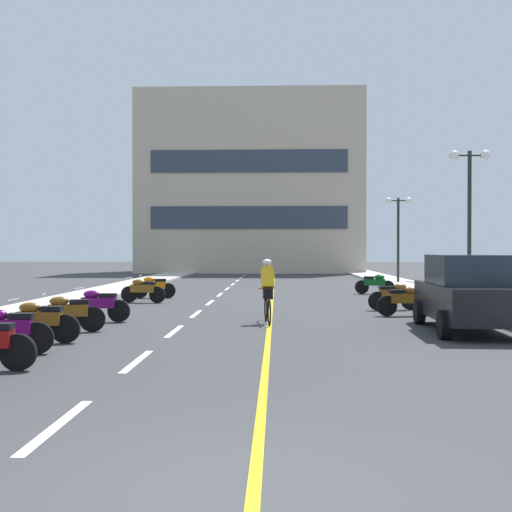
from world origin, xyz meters
The scene contains 30 objects.
ground_plane centered at (0.00, 21.00, 0.00)m, with size 140.00×140.00×0.00m, color #38383A.
curb_left centered at (-7.20, 24.00, 0.06)m, with size 2.40×72.00×0.12m, color #B7B2A8.
curb_right centered at (7.20, 24.00, 0.06)m, with size 2.40×72.00×0.12m, color #B7B2A8.
lane_dash_0 centered at (-2.00, 2.00, 0.00)m, with size 0.14×2.20×0.01m, color silver.
lane_dash_1 centered at (-2.00, 6.00, 0.00)m, with size 0.14×2.20×0.01m, color silver.
lane_dash_2 centered at (-2.00, 10.00, 0.00)m, with size 0.14×2.20×0.01m, color silver.
lane_dash_3 centered at (-2.00, 14.00, 0.00)m, with size 0.14×2.20×0.01m, color silver.
lane_dash_4 centered at (-2.00, 18.00, 0.00)m, with size 0.14×2.20×0.01m, color silver.
lane_dash_5 centered at (-2.00, 22.00, 0.00)m, with size 0.14×2.20×0.01m, color silver.
lane_dash_6 centered at (-2.00, 26.00, 0.00)m, with size 0.14×2.20×0.01m, color silver.
lane_dash_7 centered at (-2.00, 30.00, 0.00)m, with size 0.14×2.20×0.01m, color silver.
lane_dash_8 centered at (-2.00, 34.00, 0.00)m, with size 0.14×2.20×0.01m, color silver.
lane_dash_9 centered at (-2.00, 38.00, 0.00)m, with size 0.14×2.20×0.01m, color silver.
lane_dash_10 centered at (-2.00, 42.00, 0.00)m, with size 0.14×2.20×0.01m, color silver.
lane_dash_11 centered at (-2.00, 46.00, 0.00)m, with size 0.14×2.20×0.01m, color silver.
centre_line_yellow centered at (0.25, 24.00, 0.00)m, with size 0.12×66.00×0.01m, color gold.
office_building centered at (-1.78, 48.61, 7.42)m, with size 18.55×7.35×14.85m.
street_lamp_mid centered at (7.32, 17.88, 4.02)m, with size 1.46×0.36×5.37m.
street_lamp_far centered at (7.22, 30.58, 3.61)m, with size 1.46×0.36×4.72m.
parked_car_near centered at (4.95, 10.21, 0.92)m, with size 2.03×4.25×1.82m.
motorcycle_2 centered at (-4.57, 6.58, 0.47)m, with size 1.70×0.60×0.92m.
motorcycle_3 centered at (-4.51, 8.01, 0.47)m, with size 1.70×0.60×0.92m.
motorcycle_4 centered at (-4.46, 9.68, 0.47)m, with size 1.67×0.69×0.92m.
motorcycle_5 centered at (-4.34, 11.82, 0.47)m, with size 1.70×0.60×0.92m.
motorcycle_6 centered at (4.20, 13.64, 0.47)m, with size 1.70×0.60×0.92m.
motorcycle_7 centered at (4.20, 15.40, 0.47)m, with size 1.69×0.63×0.92m.
motorcycle_8 centered at (-4.44, 17.89, 0.47)m, with size 1.69×0.62×0.92m.
motorcycle_9 centered at (-4.46, 20.01, 0.47)m, with size 1.70×0.60×0.92m.
motorcycle_10 centered at (4.69, 22.53, 0.47)m, with size 1.69×0.63×0.92m.
cyclist_rider centered at (0.19, 11.74, 0.89)m, with size 0.43×1.77×1.71m.
Camera 1 is at (0.43, -4.91, 1.96)m, focal length 44.32 mm.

